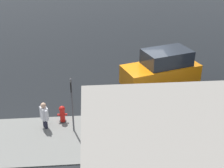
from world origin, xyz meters
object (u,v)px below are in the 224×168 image
Objects in this scene: pedestrian at (44,114)px; sign_post at (72,98)px; moving_hatchback at (162,70)px; fire_hydrant at (62,114)px.

sign_post reaches higher than pedestrian.
moving_hatchback is 5.78m from fire_hydrant.
moving_hatchback is 1.76× the size of sign_post.
pedestrian reaches higher than fire_hydrant.
fire_hydrant is 1.46m from sign_post.
moving_hatchback is 6.56m from pedestrian.
fire_hydrant is at bearing -55.25° from sign_post.
fire_hydrant is 0.85m from pedestrian.
moving_hatchback reaches higher than pedestrian.
pedestrian is (5.67, 3.28, -0.34)m from moving_hatchback.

